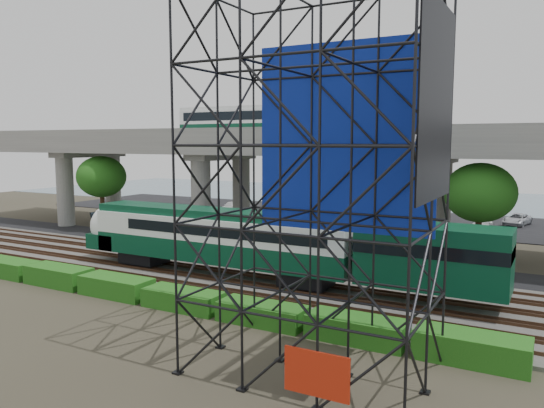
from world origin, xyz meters
The scene contains 13 objects.
ground centered at (0.00, 0.00, 0.00)m, with size 140.00×140.00×0.00m, color #474233.
ballast_bed centered at (0.00, 2.00, 0.10)m, with size 90.00×12.00×0.20m, color slate.
service_road centered at (0.00, 10.50, 0.04)m, with size 90.00×5.00×0.08m, color black.
parking_lot centered at (0.00, 34.00, 0.04)m, with size 90.00×18.00×0.08m, color black.
harbor_water centered at (0.00, 56.00, 0.01)m, with size 140.00×40.00×0.03m, color slate.
rail_tracks centered at (0.00, 2.00, 0.28)m, with size 90.00×9.52×0.16m.
commuter_train centered at (1.14, 2.00, 2.88)m, with size 29.30×3.06×4.30m.
overpass centered at (-0.59, 16.00, 8.21)m, with size 80.00×12.00×12.40m.
scaffold_tower centered at (10.46, -7.98, 7.47)m, with size 9.36×6.36×15.00m.
hedge_strip centered at (1.01, -4.30, 0.56)m, with size 34.60×1.80×1.20m.
trees centered at (-4.67, 16.17, 5.57)m, with size 40.94×16.94×7.69m.
suv centered at (-4.03, 10.89, 0.84)m, with size 2.52×5.47×1.52m, color black.
parked_cars centered at (0.85, 33.49, 0.71)m, with size 36.19×9.88×1.32m.
Camera 1 is at (18.81, -26.85, 9.15)m, focal length 35.00 mm.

